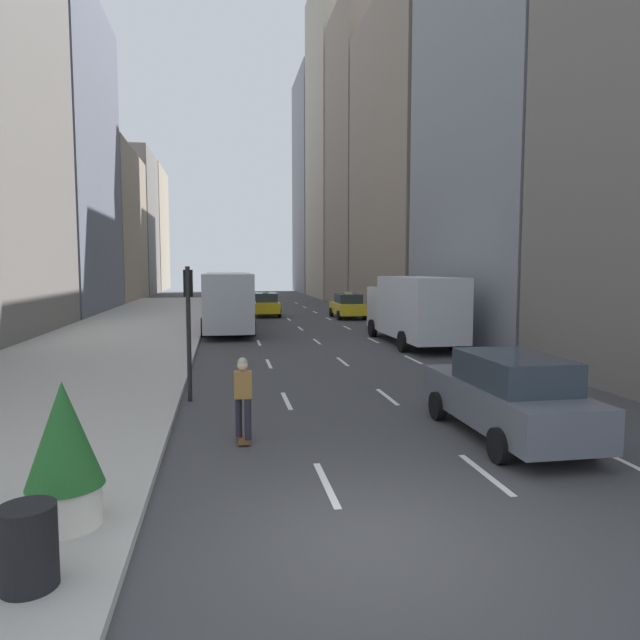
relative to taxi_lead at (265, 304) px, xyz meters
name	(u,v)px	position (x,y,z in m)	size (l,w,h in m)	color
ground_plane	(368,540)	(-1.20, -34.83, -0.88)	(160.00, 160.00, 0.00)	#3D3D3F
sidewalk_left	(133,328)	(-8.20, -7.83, -0.81)	(8.00, 66.00, 0.15)	#ADAAA3
lane_markings	(308,334)	(1.40, -11.83, -0.87)	(5.72, 56.00, 0.01)	white
building_row_left	(81,187)	(-15.20, 11.74, 9.72)	(6.00, 96.05, 26.50)	gray
building_row_right	(379,139)	(10.80, 8.48, 14.09)	(6.00, 83.91, 36.78)	slate
taxi_lead	(265,304)	(0.00, 0.00, 0.00)	(2.02, 4.40, 1.87)	yellow
taxi_second	(348,306)	(5.60, -2.62, 0.00)	(2.02, 4.40, 1.87)	yellow
sedan_black_near	(507,395)	(2.80, -30.90, 0.03)	(2.02, 4.91, 1.79)	#565B66
city_bus	(227,299)	(-2.81, -8.67, 0.91)	(2.80, 11.61, 3.25)	#B7BCC1
box_truck	(413,308)	(5.60, -16.63, 0.83)	(2.58, 8.40, 3.15)	silver
skateboarder	(243,395)	(-2.66, -30.23, 0.08)	(0.36, 0.80, 1.75)	brown
trash_can	(28,547)	(-5.12, -35.53, -0.28)	(0.60, 0.60, 0.90)	black
planter_with_shrub	(64,452)	(-5.12, -34.05, 0.27)	(1.00, 1.00, 1.95)	silver
traffic_light_pole	(188,311)	(-3.95, -26.32, 1.53)	(0.24, 0.42, 3.60)	black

